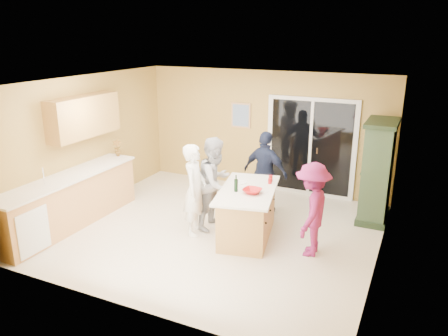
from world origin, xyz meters
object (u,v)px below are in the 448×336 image
at_px(woman_navy, 265,173).
at_px(woman_magenta, 312,210).
at_px(woman_white, 195,190).
at_px(green_hutch, 377,173).
at_px(kitchen_island, 247,214).
at_px(woman_grey, 216,183).

xyz_separation_m(woman_navy, woman_magenta, (1.22, -1.25, -0.06)).
bearing_deg(woman_white, green_hutch, -66.61).
distance_m(green_hutch, woman_white, 3.35).
distance_m(kitchen_island, woman_navy, 1.19).
height_order(woman_grey, woman_navy, woman_grey).
bearing_deg(woman_magenta, woman_white, -89.29).
bearing_deg(woman_white, woman_magenta, -98.57).
distance_m(kitchen_island, woman_grey, 0.81).
relative_size(green_hutch, woman_navy, 1.17).
height_order(kitchen_island, woman_navy, woman_navy).
bearing_deg(kitchen_island, green_hutch, 30.26).
height_order(green_hutch, woman_navy, green_hutch).
distance_m(woman_grey, woman_magenta, 1.82).
distance_m(kitchen_island, woman_white, 0.99).
xyz_separation_m(woman_white, woman_grey, (0.20, 0.40, 0.02)).
distance_m(kitchen_island, green_hutch, 2.57).
bearing_deg(woman_navy, green_hutch, -151.99).
bearing_deg(woman_navy, woman_grey, 70.82).
distance_m(kitchen_island, woman_magenta, 1.18).
bearing_deg(woman_grey, green_hutch, -53.36).
xyz_separation_m(woman_white, woman_magenta, (1.99, 0.12, -0.05)).
distance_m(green_hutch, woman_magenta, 1.97).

